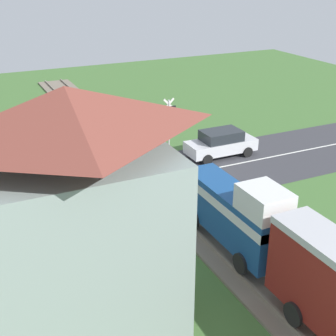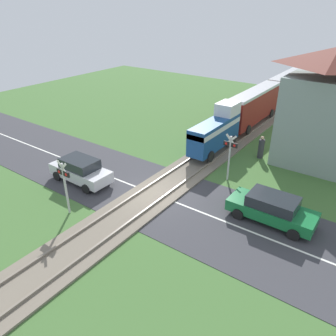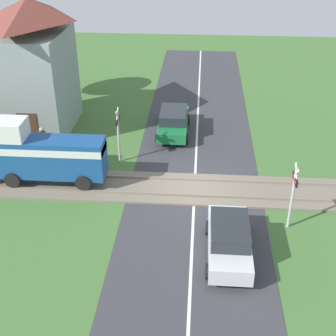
# 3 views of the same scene
# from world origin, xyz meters

# --- Properties ---
(ground_plane) EXTENTS (60.00, 60.00, 0.00)m
(ground_plane) POSITION_xyz_m (0.00, 0.00, 0.00)
(ground_plane) COLOR #426B33
(road_surface) EXTENTS (48.00, 6.40, 0.02)m
(road_surface) POSITION_xyz_m (0.00, 0.00, 0.01)
(road_surface) COLOR #38383D
(road_surface) RESTS_ON ground_plane
(track_bed) EXTENTS (2.80, 48.00, 0.24)m
(track_bed) POSITION_xyz_m (0.00, 0.00, 0.07)
(track_bed) COLOR #756B5B
(track_bed) RESTS_ON ground_plane
(train) EXTENTS (1.58, 22.86, 3.18)m
(train) POSITION_xyz_m (0.00, 15.92, 1.90)
(train) COLOR navy
(train) RESTS_ON track_bed
(car_near_crossing) EXTENTS (4.10, 1.79, 1.55)m
(car_near_crossing) POSITION_xyz_m (-4.67, -1.44, 0.80)
(car_near_crossing) COLOR silver
(car_near_crossing) RESTS_ON ground_plane
(car_far_side) EXTENTS (4.35, 1.87, 1.46)m
(car_far_side) POSITION_xyz_m (6.35, 1.44, 0.77)
(car_far_side) COLOR #197038
(car_far_side) RESTS_ON ground_plane
(crossing_signal_west_approach) EXTENTS (0.90, 0.18, 3.04)m
(crossing_signal_west_approach) POSITION_xyz_m (-2.61, -4.09, 1.95)
(crossing_signal_west_approach) COLOR #B7B7B7
(crossing_signal_west_approach) RESTS_ON ground_plane
(crossing_signal_east_approach) EXTENTS (0.90, 0.18, 3.04)m
(crossing_signal_east_approach) POSITION_xyz_m (2.61, 4.09, 1.95)
(crossing_signal_east_approach) COLOR #B7B7B7
(crossing_signal_east_approach) RESTS_ON ground_plane
(station_building) EXTENTS (5.65, 3.79, 7.72)m
(station_building) POSITION_xyz_m (6.50, 9.40, 3.75)
(station_building) COLOR gray
(station_building) RESTS_ON ground_plane
(pedestrian_by_station) EXTENTS (0.41, 0.41, 1.64)m
(pedestrian_by_station) POSITION_xyz_m (3.06, 8.36, 0.75)
(pedestrian_by_station) COLOR #333338
(pedestrian_by_station) RESTS_ON ground_plane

